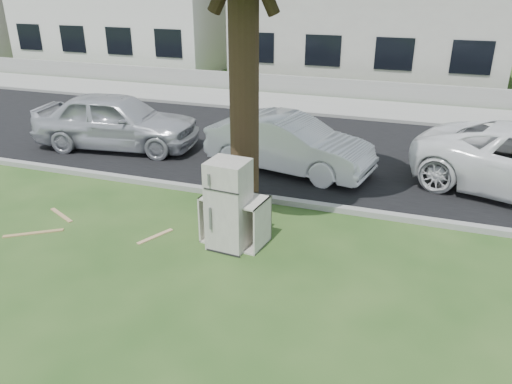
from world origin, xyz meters
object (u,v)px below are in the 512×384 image
(cabinet, at_px, (235,219))
(car_center, at_px, (289,144))
(car_left, at_px, (117,121))
(fridge, at_px, (229,205))

(cabinet, xyz_separation_m, car_center, (-0.06, 3.72, 0.23))
(cabinet, xyz_separation_m, car_left, (-4.93, 3.87, 0.33))
(fridge, height_order, car_left, fridge)
(car_center, height_order, car_left, car_left)
(car_left, bearing_deg, fridge, -137.24)
(cabinet, height_order, car_center, car_center)
(cabinet, bearing_deg, car_left, 148.95)
(fridge, height_order, car_center, fridge)
(cabinet, distance_m, car_left, 6.27)
(fridge, xyz_separation_m, car_center, (-0.03, 3.92, -0.13))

